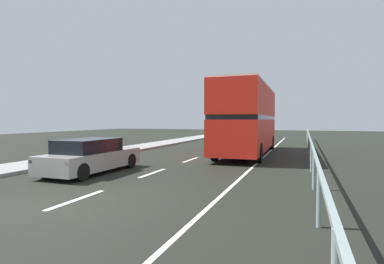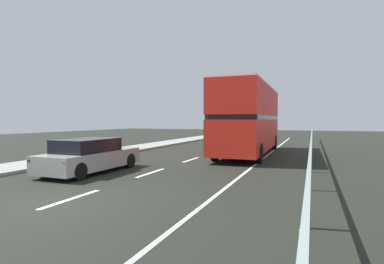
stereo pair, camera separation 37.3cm
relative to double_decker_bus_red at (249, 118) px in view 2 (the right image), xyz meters
name	(u,v)px [view 2 (the right image)]	position (x,y,z in m)	size (l,w,h in m)	color
ground_plane	(63,203)	(-2.42, -12.86, -2.34)	(74.37, 120.00, 0.10)	black
lane_paint_markings	(225,164)	(-0.25, -4.69, -2.28)	(3.70, 46.00, 0.01)	silver
bridge_side_railing	(311,146)	(3.62, -3.86, -1.33)	(0.10, 42.00, 1.19)	gray
double_decker_bus_red	(249,118)	(0.00, 0.00, 0.00)	(2.72, 10.64, 4.27)	red
hatchback_car_near	(90,156)	(-4.83, -8.95, -1.61)	(1.87, 4.58, 1.39)	gray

